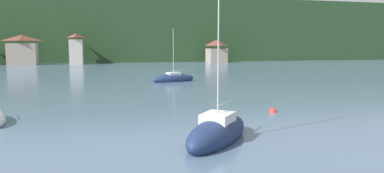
{
  "coord_description": "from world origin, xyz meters",
  "views": [
    {
      "loc": [
        -7.03,
        10.43,
        4.71
      ],
      "look_at": [
        0.0,
        37.28,
        1.52
      ],
      "focal_mm": 33.26,
      "sensor_mm": 36.0,
      "label": 1
    }
  ],
  "objects": [
    {
      "name": "wooded_hillside",
      "position": [
        -19.25,
        146.83,
        7.99
      ],
      "size": [
        352.0,
        62.22,
        41.68
      ],
      "color": "#264223",
      "rests_on": "ground_plane"
    },
    {
      "name": "shore_building_westcentral",
      "position": [
        -25.07,
        105.27,
        3.55
      ],
      "size": [
        6.94,
        4.33,
        7.33
      ],
      "color": "gray",
      "rests_on": "ground_plane"
    },
    {
      "name": "shore_building_central",
      "position": [
        -12.53,
        106.1,
        3.8
      ],
      "size": [
        3.37,
        6.06,
        7.83
      ],
      "color": "beige",
      "rests_on": "ground_plane"
    },
    {
      "name": "shore_building_eastcentral",
      "position": [
        25.07,
        105.72,
        3.14
      ],
      "size": [
        5.24,
        5.28,
        6.41
      ],
      "color": "gray",
      "rests_on": "ground_plane"
    },
    {
      "name": "sailboat_near_1",
      "position": [
        -1.43,
        26.81,
        0.43
      ],
      "size": [
        5.42,
        5.91,
        8.85
      ],
      "rotation": [
        0.0,
        0.0,
        4.01
      ],
      "color": "navy",
      "rests_on": "ground_plane"
    },
    {
      "name": "sailboat_far_6",
      "position": [
        2.48,
        56.42,
        0.36
      ],
      "size": [
        6.37,
        3.62,
        7.31
      ],
      "rotation": [
        0.0,
        0.0,
        3.45
      ],
      "color": "navy",
      "rests_on": "ground_plane"
    },
    {
      "name": "mooring_buoy_mid",
      "position": [
        4.86,
        33.11,
        0.0
      ],
      "size": [
        0.57,
        0.57,
        0.57
      ],
      "primitive_type": "sphere",
      "color": "red",
      "rests_on": "ground_plane"
    }
  ]
}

